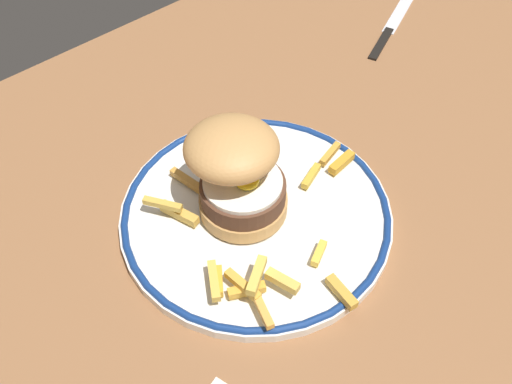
{
  "coord_description": "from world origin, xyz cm",
  "views": [
    {
      "loc": [
        -28.67,
        -29.88,
        52.41
      ],
      "look_at": [
        -2.12,
        0.62,
        4.6
      ],
      "focal_mm": 42.24,
      "sensor_mm": 36.0,
      "label": 1
    }
  ],
  "objects": [
    {
      "name": "burger",
      "position": [
        -3.05,
        2.47,
        6.93
      ],
      "size": [
        13.74,
        13.79,
        10.73
      ],
      "color": "tan",
      "rests_on": "dinner_plate"
    },
    {
      "name": "fries_pile",
      "position": [
        -4.56,
        -1.71,
        2.44
      ],
      "size": [
        24.57,
        25.62,
        2.76
      ],
      "color": "gold",
      "rests_on": "dinner_plate"
    },
    {
      "name": "knife",
      "position": [
        35.53,
        14.1,
        0.26
      ],
      "size": [
        17.16,
        8.41,
        0.7
      ],
      "color": "black",
      "rests_on": "ground_plane"
    },
    {
      "name": "ground_plane",
      "position": [
        0.0,
        0.0,
        -2.0
      ],
      "size": [
        132.19,
        82.14,
        4.0
      ],
      "primitive_type": "cube",
      "color": "brown"
    },
    {
      "name": "dinner_plate",
      "position": [
        -2.12,
        0.62,
        0.84
      ],
      "size": [
        29.56,
        29.56,
        1.6
      ],
      "color": "white",
      "rests_on": "ground_plane"
    }
  ]
}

